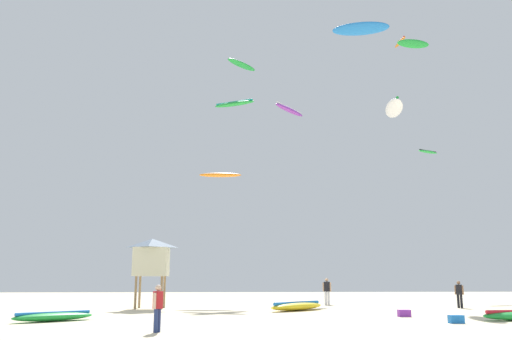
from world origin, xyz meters
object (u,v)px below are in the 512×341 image
object	(u,v)px
person_right	(459,292)
kite_aloft_8	(234,104)
kite_grounded_mid	(54,317)
kite_aloft_6	(220,175)
kite_aloft_0	(413,44)
kite_aloft_2	(428,152)
kite_aloft_1	(361,29)
kite_aloft_3	(394,108)
kite_aloft_7	(400,42)
gear_bag	(456,319)
kite_aloft_5	(242,65)
person_foreground	(158,304)
kite_aloft_4	(289,110)
kite_grounded_far	(297,306)
person_midground	(327,289)
cooler_box	(404,313)
lifeguard_tower	(152,257)

from	to	relation	value
person_right	kite_aloft_8	bearing A→B (deg)	83.37
kite_grounded_mid	kite_aloft_6	xyz separation A→B (m)	(6.68, 16.50, 9.35)
kite_aloft_0	kite_aloft_2	xyz separation A→B (m)	(3.99, 8.41, -7.02)
kite_grounded_mid	kite_aloft_8	world-z (taller)	kite_aloft_8
kite_aloft_1	kite_aloft_3	distance (m)	7.72
kite_aloft_3	kite_aloft_7	distance (m)	16.85
gear_bag	kite_aloft_5	world-z (taller)	kite_aloft_5
kite_aloft_0	kite_aloft_5	distance (m)	17.98
person_foreground	person_right	distance (m)	21.61
kite_aloft_0	kite_aloft_2	distance (m)	11.66
kite_aloft_4	kite_aloft_7	xyz separation A→B (m)	(11.47, 0.98, 7.70)
kite_aloft_2	kite_grounded_far	bearing A→B (deg)	-130.48
gear_bag	kite_aloft_6	distance (m)	22.81
person_midground	kite_aloft_7	xyz separation A→B (m)	(10.37, 11.80, 24.14)
kite_aloft_7	kite_aloft_0	bearing A→B (deg)	-103.53
person_midground	kite_aloft_2	xyz separation A→B (m)	(12.13, 10.93, 12.55)
kite_aloft_2	kite_aloft_7	distance (m)	11.75
kite_aloft_0	kite_grounded_far	bearing A→B (deg)	-140.11
kite_aloft_0	kite_aloft_6	distance (m)	19.14
kite_aloft_4	kite_aloft_6	world-z (taller)	kite_aloft_4
kite_grounded_far	kite_aloft_2	size ratio (longest dim) A/B	1.58
kite_aloft_1	kite_aloft_6	bearing A→B (deg)	136.53
kite_aloft_0	person_midground	bearing A→B (deg)	-162.80
kite_aloft_4	kite_aloft_6	xyz separation A→B (m)	(-6.38, -7.95, -7.94)
person_midground	kite_aloft_4	size ratio (longest dim) A/B	0.42
cooler_box	kite_aloft_6	xyz separation A→B (m)	(-8.89, 14.61, 9.39)
kite_aloft_1	kite_aloft_7	xyz separation A→B (m)	(8.79, 17.52, 7.55)
person_midground	cooler_box	distance (m)	11.86
kite_aloft_2	person_right	bearing A→B (deg)	-107.30
lifeguard_tower	gear_bag	distance (m)	18.05
lifeguard_tower	kite_aloft_8	bearing A→B (deg)	66.29
gear_bag	kite_aloft_6	bearing A→B (deg)	117.93
kite_grounded_far	kite_aloft_2	xyz separation A→B (m)	(15.13, 17.72, 13.36)
kite_grounded_mid	kite_grounded_far	world-z (taller)	kite_grounded_far
kite_grounded_mid	cooler_box	world-z (taller)	kite_grounded_mid
kite_grounded_far	gear_bag	bearing A→B (deg)	-58.92
person_foreground	kite_aloft_4	bearing A→B (deg)	98.93
person_midground	kite_aloft_1	size ratio (longest dim) A/B	0.47
lifeguard_tower	kite_aloft_6	size ratio (longest dim) A/B	1.27
kite_grounded_far	kite_aloft_0	bearing A→B (deg)	39.89
kite_aloft_2	kite_aloft_5	size ratio (longest dim) A/B	0.64
cooler_box	kite_aloft_4	xyz separation A→B (m)	(-2.51, 22.56, 17.32)
kite_grounded_far	lifeguard_tower	world-z (taller)	lifeguard_tower
lifeguard_tower	kite_aloft_0	distance (m)	27.17
kite_aloft_2	kite_aloft_3	bearing A→B (deg)	-121.65
kite_aloft_7	kite_grounded_mid	bearing A→B (deg)	-133.97
kite_aloft_1	kite_aloft_8	distance (m)	15.41
kite_aloft_0	lifeguard_tower	bearing A→B (deg)	-161.20
kite_aloft_3	kite_aloft_8	world-z (taller)	kite_aloft_8
person_midground	kite_aloft_7	bearing A→B (deg)	157.44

